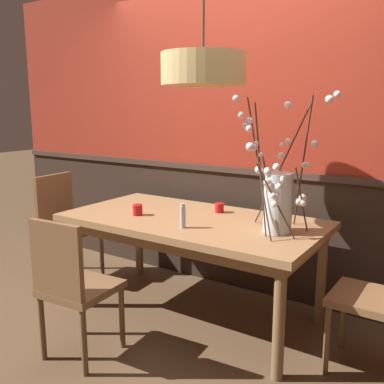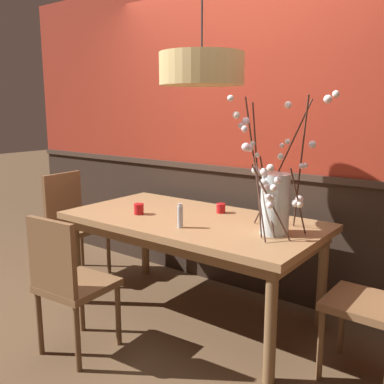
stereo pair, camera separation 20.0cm
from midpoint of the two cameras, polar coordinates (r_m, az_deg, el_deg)
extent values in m
plane|color=brown|center=(3.41, 1.74, -15.81)|extent=(24.00, 24.00, 0.00)
cube|color=#2D2119|center=(3.78, 7.91, -4.97)|extent=(5.25, 0.12, 1.01)
cube|color=#3E2E24|center=(3.66, 8.05, 2.92)|extent=(5.25, 0.14, 0.05)
cube|color=maroon|center=(3.64, 8.49, 15.53)|extent=(5.25, 0.12, 1.64)
cube|color=#997047|center=(3.15, 1.82, -3.88)|extent=(1.88, 0.97, 0.05)
cube|color=brown|center=(3.17, 1.81, -5.01)|extent=(1.77, 0.86, 0.08)
cylinder|color=brown|center=(3.54, -13.48, -8.85)|extent=(0.07, 0.07, 0.71)
cylinder|color=brown|center=(2.57, 12.65, -16.82)|extent=(0.07, 0.07, 0.71)
cylinder|color=brown|center=(4.06, -4.82, -5.98)|extent=(0.07, 0.07, 0.71)
cylinder|color=brown|center=(3.25, 18.59, -11.03)|extent=(0.07, 0.07, 0.71)
cube|color=brown|center=(4.04, 5.97, -4.62)|extent=(0.45, 0.43, 0.04)
cube|color=brown|center=(4.14, 7.39, -0.58)|extent=(0.42, 0.04, 0.47)
cylinder|color=brown|center=(3.87, 6.98, -9.05)|extent=(0.04, 0.04, 0.43)
cylinder|color=brown|center=(4.06, 2.22, -8.00)|extent=(0.04, 0.04, 0.43)
cylinder|color=brown|center=(4.17, 9.47, -7.59)|extent=(0.04, 0.04, 0.43)
cylinder|color=brown|center=(4.35, 4.94, -6.70)|extent=(0.04, 0.04, 0.43)
cube|color=brown|center=(2.74, 24.04, -13.42)|extent=(0.43, 0.41, 0.04)
cylinder|color=brown|center=(2.73, 18.76, -18.64)|extent=(0.04, 0.04, 0.43)
cylinder|color=brown|center=(3.03, 21.04, -15.71)|extent=(0.04, 0.04, 0.43)
cube|color=brown|center=(4.07, -13.42, -4.61)|extent=(0.45, 0.46, 0.04)
cube|color=brown|center=(4.14, -15.39, -0.78)|extent=(0.06, 0.42, 0.47)
cylinder|color=brown|center=(4.14, -9.63, -7.68)|extent=(0.04, 0.04, 0.44)
cylinder|color=brown|center=(3.89, -13.45, -9.08)|extent=(0.04, 0.04, 0.44)
cylinder|color=brown|center=(4.39, -13.11, -6.74)|extent=(0.04, 0.04, 0.44)
cylinder|color=brown|center=(4.15, -16.91, -7.97)|extent=(0.04, 0.04, 0.44)
cube|color=brown|center=(2.85, -12.90, -11.96)|extent=(0.43, 0.44, 0.04)
cube|color=brown|center=(2.65, -16.01, -8.26)|extent=(0.38, 0.06, 0.45)
cylinder|color=brown|center=(3.17, -12.61, -14.08)|extent=(0.04, 0.04, 0.42)
cylinder|color=brown|center=(2.96, -7.76, -15.84)|extent=(0.04, 0.04, 0.42)
cylinder|color=brown|center=(2.96, -17.62, -16.24)|extent=(0.04, 0.04, 0.42)
cylinder|color=brown|center=(2.73, -12.79, -18.43)|extent=(0.04, 0.04, 0.42)
cylinder|color=silver|center=(2.78, 12.93, -1.58)|extent=(0.18, 0.18, 0.39)
cylinder|color=silver|center=(2.81, 12.80, -4.49)|extent=(0.16, 0.16, 0.08)
cylinder|color=#472D23|center=(2.68, 10.47, 3.22)|extent=(0.30, 0.23, 0.85)
sphere|color=white|center=(2.63, 8.09, 10.03)|extent=(0.04, 0.04, 0.04)
sphere|color=white|center=(2.61, 9.17, 8.24)|extent=(0.04, 0.04, 0.04)
sphere|color=white|center=(2.56, 7.40, 12.20)|extent=(0.04, 0.04, 0.04)
sphere|color=white|center=(2.64, 9.30, 5.88)|extent=(0.05, 0.05, 0.05)
cylinder|color=#472D23|center=(2.63, 12.56, -1.42)|extent=(0.23, 0.10, 0.46)
sphere|color=white|center=(2.53, 13.52, 1.51)|extent=(0.04, 0.04, 0.04)
sphere|color=white|center=(2.49, 12.60, 3.11)|extent=(0.04, 0.04, 0.04)
sphere|color=white|center=(2.58, 12.92, 0.50)|extent=(0.04, 0.04, 0.04)
sphere|color=white|center=(2.63, 12.43, -1.73)|extent=(0.04, 0.04, 0.04)
sphere|color=white|center=(2.61, 12.24, -0.62)|extent=(0.03, 0.03, 0.03)
sphere|color=white|center=(2.62, 12.54, -0.86)|extent=(0.04, 0.04, 0.04)
cylinder|color=#472D23|center=(2.71, 15.95, -1.32)|extent=(0.03, 0.24, 0.45)
sphere|color=white|center=(2.72, 16.05, -1.52)|extent=(0.04, 0.04, 0.04)
sphere|color=white|center=(2.72, 15.58, -1.44)|extent=(0.05, 0.05, 0.05)
sphere|color=white|center=(2.72, 16.04, -0.93)|extent=(0.05, 0.05, 0.05)
sphere|color=white|center=(2.72, 16.10, -1.58)|extent=(0.05, 0.05, 0.05)
cylinder|color=#472D23|center=(2.77, 16.18, 3.29)|extent=(0.20, 0.31, 0.86)
sphere|color=white|center=(2.77, 20.52, 12.05)|extent=(0.04, 0.04, 0.04)
sphere|color=white|center=(2.76, 16.77, 3.36)|extent=(0.03, 0.03, 0.03)
sphere|color=white|center=(2.77, 19.56, 11.50)|extent=(0.05, 0.05, 0.05)
sphere|color=white|center=(2.75, 17.69, 6.00)|extent=(0.05, 0.05, 0.05)
sphere|color=white|center=(2.75, 16.36, 3.31)|extent=(0.04, 0.04, 0.04)
cylinder|color=#472D23|center=(2.71, 10.70, 2.93)|extent=(0.18, 0.16, 0.82)
sphere|color=white|center=(2.70, 10.71, 4.82)|extent=(0.03, 0.03, 0.03)
sphere|color=white|center=(2.69, 9.28, 9.25)|extent=(0.05, 0.05, 0.05)
sphere|color=white|center=(2.67, 8.65, 8.65)|extent=(0.04, 0.04, 0.04)
sphere|color=white|center=(2.68, 9.79, 5.77)|extent=(0.05, 0.05, 0.05)
sphere|color=white|center=(2.74, 10.50, 2.84)|extent=(0.05, 0.05, 0.05)
sphere|color=white|center=(2.69, 10.15, 6.32)|extent=(0.03, 0.03, 0.03)
cylinder|color=#472D23|center=(2.92, 13.75, 3.61)|extent=(0.35, 0.09, 0.84)
sphere|color=white|center=(3.03, 14.50, 11.09)|extent=(0.05, 0.05, 0.05)
sphere|color=white|center=(2.97, 14.44, 6.46)|extent=(0.04, 0.04, 0.04)
sphere|color=white|center=(2.96, 13.54, 4.59)|extent=(0.04, 0.04, 0.04)
sphere|color=white|center=(2.98, 13.71, 6.00)|extent=(0.03, 0.03, 0.03)
cylinder|color=#472D23|center=(2.73, 11.99, -0.63)|extent=(0.18, 0.12, 0.48)
sphere|color=white|center=(2.69, 11.62, 2.59)|extent=(0.05, 0.05, 0.05)
sphere|color=white|center=(2.68, 11.79, 0.74)|extent=(0.05, 0.05, 0.05)
sphere|color=white|center=(2.70, 11.73, 0.35)|extent=(0.03, 0.03, 0.03)
sphere|color=white|center=(2.68, 11.50, 1.14)|extent=(0.05, 0.05, 0.05)
sphere|color=white|center=(2.70, 12.43, 0.11)|extent=(0.05, 0.05, 0.05)
cylinder|color=red|center=(3.25, -5.30, -2.26)|extent=(0.07, 0.07, 0.08)
torus|color=red|center=(3.24, -5.31, -1.63)|extent=(0.08, 0.08, 0.01)
cylinder|color=silver|center=(3.25, -5.30, -2.47)|extent=(0.05, 0.05, 0.04)
cylinder|color=red|center=(3.29, 5.58, -2.15)|extent=(0.07, 0.07, 0.07)
torus|color=red|center=(3.29, 5.59, -1.60)|extent=(0.07, 0.07, 0.01)
cylinder|color=silver|center=(3.30, 5.57, -2.34)|extent=(0.05, 0.05, 0.04)
cylinder|color=#ADADB2|center=(2.87, 0.42, -3.32)|extent=(0.04, 0.04, 0.15)
cylinder|color=beige|center=(2.85, 0.42, -1.71)|extent=(0.03, 0.03, 0.02)
cylinder|color=tan|center=(2.89, 3.36, 15.92)|extent=(0.55, 0.55, 0.20)
sphere|color=#F9EAB7|center=(2.89, 3.35, 15.32)|extent=(0.14, 0.14, 0.14)
camera|label=1|loc=(0.10, -88.15, 0.36)|focal=40.33mm
camera|label=2|loc=(0.10, 91.85, -0.36)|focal=40.33mm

